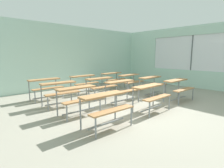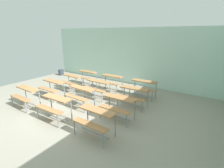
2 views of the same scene
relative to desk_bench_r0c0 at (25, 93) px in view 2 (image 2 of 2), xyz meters
name	(u,v)px [view 2 (image 2 of 2)]	position (x,y,z in m)	size (l,w,h in m)	color
ground	(62,112)	(1.40, 0.47, -0.59)	(10.00, 9.00, 0.05)	gray
wall_back	(124,56)	(1.40, 4.97, 0.94)	(10.00, 0.12, 3.00)	silver
desk_bench_r0c0	(25,93)	(0.00, 0.00, 0.00)	(1.11, 0.61, 0.74)	#A87547
desk_bench_r0c1	(54,103)	(1.68, 0.00, 0.00)	(1.11, 0.61, 0.74)	#A87547
desk_bench_r0c2	(95,117)	(3.34, 0.03, 0.00)	(1.11, 0.61, 0.74)	#A87547
desk_bench_r1c0	(52,85)	(0.01, 1.15, 0.00)	(1.11, 0.62, 0.74)	#A87547
desk_bench_r1c1	(80,93)	(1.69, 1.17, 0.00)	(1.12, 0.63, 0.74)	#A87547
desk_bench_r1c2	(118,103)	(3.38, 1.14, 0.00)	(1.10, 0.60, 0.74)	#A87547
desk_bench_r2c0	(71,79)	(0.02, 2.27, 0.00)	(1.13, 0.65, 0.74)	#A87547
desk_bench_r2c1	(97,85)	(1.66, 2.24, 0.00)	(1.12, 0.62, 0.74)	#A87547
desk_bench_r2c2	(133,93)	(3.37, 2.26, 0.00)	(1.12, 0.63, 0.74)	#A87547
desk_bench_r3c0	(86,75)	(0.01, 3.36, 0.00)	(1.10, 0.59, 0.74)	#A87547
desk_bench_r3c1	(111,79)	(1.63, 3.34, 0.00)	(1.11, 0.61, 0.74)	#A87547
desk_bench_r3c2	(143,85)	(3.31, 3.36, 0.00)	(1.12, 0.63, 0.74)	#A87547
trash_bin	(61,72)	(-2.91, 4.04, -0.38)	(0.36, 0.36, 0.36)	#333842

